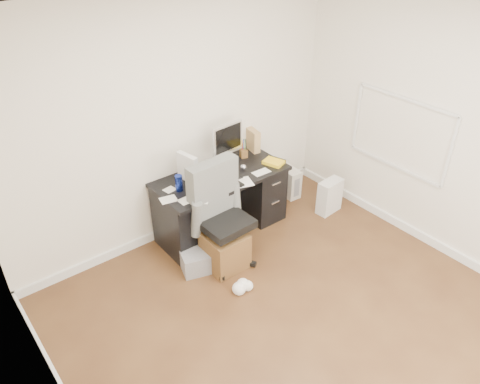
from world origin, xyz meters
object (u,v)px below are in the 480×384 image
object	(u,v)px
office_chair	(224,217)
desk	(222,201)
keyboard	(224,180)
lcd_monitor	(227,145)
wicker_basket	(225,250)
pc_tower	(288,181)

from	to	relation	value
office_chair	desk	bearing A→B (deg)	55.19
keyboard	desk	bearing A→B (deg)	70.52
keyboard	office_chair	world-z (taller)	office_chair
desk	keyboard	distance (m)	0.39
lcd_monitor	wicker_basket	bearing A→B (deg)	-134.16
office_chair	wicker_basket	distance (m)	0.37
wicker_basket	keyboard	bearing A→B (deg)	53.48
wicker_basket	office_chair	bearing A→B (deg)	52.11
pc_tower	lcd_monitor	bearing A→B (deg)	-176.43
wicker_basket	pc_tower	bearing A→B (deg)	22.92
desk	lcd_monitor	xyz separation A→B (m)	(0.19, 0.13, 0.61)
office_chair	pc_tower	size ratio (longest dim) A/B	2.96
desk	lcd_monitor	size ratio (longest dim) A/B	2.88
pc_tower	wicker_basket	world-z (taller)	wicker_basket
office_chair	lcd_monitor	bearing A→B (deg)	48.49
lcd_monitor	keyboard	xyz separation A→B (m)	(-0.25, -0.26, -0.25)
pc_tower	wicker_basket	bearing A→B (deg)	-151.93
pc_tower	office_chair	bearing A→B (deg)	-153.37
keyboard	pc_tower	bearing A→B (deg)	14.00
pc_tower	wicker_basket	xyz separation A→B (m)	(-1.50, -0.63, 0.01)
lcd_monitor	keyboard	size ratio (longest dim) A/B	1.26
lcd_monitor	pc_tower	size ratio (longest dim) A/B	1.36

